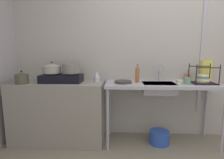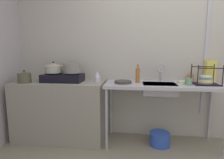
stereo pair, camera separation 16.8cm
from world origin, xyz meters
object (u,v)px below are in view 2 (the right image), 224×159
percolator (97,77)px  bucket_on_floor (160,139)px  bottle_by_sink (138,75)px  dish_rack (205,80)px  utensil_jar (190,78)px  faucet (161,70)px  stove (63,78)px  frying_pan (123,82)px  pot_on_left_burner (54,68)px  pot_on_right_burner (72,68)px  cereal_box (210,71)px  sink_basin (159,89)px  pot_beside_stove (24,77)px  cup_by_rack (189,82)px  small_bowl_on_drainboard (183,82)px

percolator → bucket_on_floor: (0.88, -0.10, -0.84)m
bottle_by_sink → bucket_on_floor: bottle_by_sink is taller
dish_rack → utensil_jar: bearing=119.4°
faucet → dish_rack: 0.58m
stove → frying_pan: size_ratio=2.42×
pot_on_left_burner → pot_on_right_burner: pot_on_left_burner is taller
cereal_box → sink_basin: bearing=-168.3°
sink_basin → dish_rack: (0.59, 0.02, 0.12)m
pot_beside_stove → bucket_on_floor: (1.86, 0.10, -0.85)m
percolator → utensil_jar: (1.32, 0.16, -0.02)m
cup_by_rack → sink_basin: bearing=170.1°
pot_on_right_burner → bucket_on_floor: bearing=-2.1°
bottle_by_sink → bucket_on_floor: bearing=-14.6°
pot_beside_stove → utensil_jar: bearing=8.9°
pot_on_right_burner → faucet: 1.25m
frying_pan → utensil_jar: 0.98m
pot_beside_stove → bucket_on_floor: bearing=3.0°
faucet → bottle_by_sink: faucet is taller
percolator → small_bowl_on_drainboard: bearing=-1.7°
stove → cup_by_rack: size_ratio=6.24×
faucet → frying_pan: 0.57m
pot_on_left_burner → cereal_box: (2.20, 0.23, -0.05)m
utensil_jar → bucket_on_floor: bearing=-149.1°
frying_pan → bucket_on_floor: size_ratio=0.84×
stove → cereal_box: bearing=6.2°
pot_on_left_burner → bucket_on_floor: (1.50, -0.04, -0.96)m
bucket_on_floor → bottle_by_sink: bearing=165.4°
pot_beside_stove → cereal_box: size_ratio=0.59×
pot_beside_stove → stove: bearing=16.1°
small_bowl_on_drainboard → utensil_jar: size_ratio=0.59×
dish_rack → small_bowl_on_drainboard: 0.28m
percolator → faucet: faucet is taller
pot_on_right_burner → utensil_jar: 1.69m
pot_on_right_burner → cup_by_rack: 1.57m
faucet → small_bowl_on_drainboard: 0.33m
dish_rack → small_bowl_on_drainboard: size_ratio=2.30×
pot_on_right_burner → small_bowl_on_drainboard: (1.51, 0.02, -0.17)m
dish_rack → utensil_jar: (-0.12, 0.22, 0.00)m
dish_rack → cup_by_rack: 0.24m
frying_pan → bucket_on_floor: bearing=-1.4°
frying_pan → utensil_jar: size_ratio=1.00×
faucet → cup_by_rack: (0.32, -0.21, -0.13)m
sink_basin → small_bowl_on_drainboard: 0.32m
cup_by_rack → small_bowl_on_drainboard: (-0.05, 0.10, -0.02)m
stove → pot_on_left_burner: (-0.13, 0.00, 0.14)m
small_bowl_on_drainboard → bottle_by_sink: bottle_by_sink is taller
cereal_box → utensil_jar: bearing=175.3°
percolator → bucket_on_floor: 1.23m
stove → cup_by_rack: (1.70, -0.08, -0.02)m
pot_on_left_burner → dish_rack: (2.06, -0.00, -0.14)m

